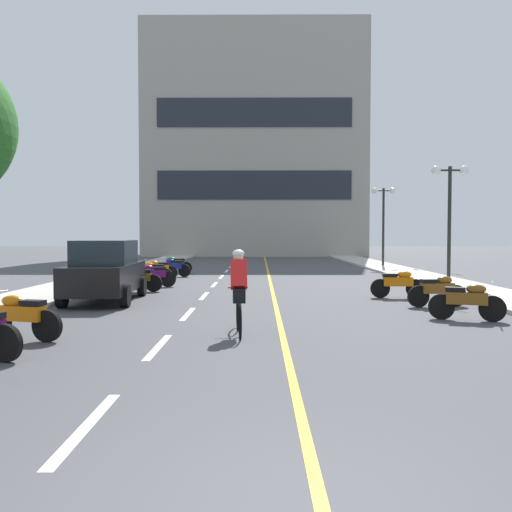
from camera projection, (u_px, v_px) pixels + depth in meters
name	position (u px, v px, depth m)	size (l,w,h in m)	color
ground_plane	(264.00, 279.00, 24.61)	(140.00, 140.00, 0.00)	#47474C
curb_left	(122.00, 273.00, 27.65)	(2.40, 72.00, 0.12)	#B7B2A8
curb_right	(405.00, 273.00, 27.56)	(2.40, 72.00, 0.12)	#B7B2A8
lane_dash_0	(87.00, 426.00, 5.63)	(0.14, 2.20, 0.01)	silver
lane_dash_1	(158.00, 347.00, 9.63)	(0.14, 2.20, 0.01)	silver
lane_dash_2	(188.00, 314.00, 13.63)	(0.14, 2.20, 0.01)	silver
lane_dash_3	(204.00, 296.00, 17.62)	(0.14, 2.20, 0.01)	silver
lane_dash_4	(214.00, 285.00, 21.62)	(0.14, 2.20, 0.01)	silver
lane_dash_5	(221.00, 277.00, 25.62)	(0.14, 2.20, 0.01)	silver
lane_dash_6	(227.00, 271.00, 29.61)	(0.14, 2.20, 0.01)	silver
lane_dash_7	(231.00, 267.00, 33.61)	(0.14, 2.20, 0.01)	silver
lane_dash_8	(234.00, 263.00, 37.61)	(0.14, 2.20, 0.01)	silver
lane_dash_9	(236.00, 261.00, 41.61)	(0.14, 2.20, 0.01)	silver
lane_dash_10	(238.00, 258.00, 45.60)	(0.14, 2.20, 0.01)	silver
lane_dash_11	(240.00, 256.00, 49.60)	(0.14, 2.20, 0.01)	silver
centre_line_yellow	(268.00, 274.00, 27.60)	(0.12, 66.00, 0.01)	gold
office_building	(255.00, 146.00, 53.11)	(20.57, 10.00, 21.35)	#9E998E
street_lamp_mid	(450.00, 196.00, 21.31)	(1.46, 0.36, 4.57)	black
street_lamp_far	(383.00, 208.00, 32.99)	(1.46, 0.36, 4.72)	black
parked_car_near	(105.00, 271.00, 16.13)	(2.10, 4.28, 1.82)	black
motorcycle_2	(21.00, 316.00, 10.17)	(1.67, 0.70, 0.92)	black
motorcycle_3	(467.00, 300.00, 12.53)	(1.64, 0.79, 0.92)	black
motorcycle_4	(438.00, 290.00, 14.91)	(1.70, 0.60, 0.92)	black
motorcycle_5	(398.00, 283.00, 17.00)	(1.70, 0.60, 0.92)	black
motorcycle_6	(138.00, 278.00, 18.94)	(1.70, 0.60, 0.92)	black
motorcycle_7	(153.00, 275.00, 20.41)	(1.64, 0.78, 0.92)	black
motorcycle_8	(153.00, 272.00, 22.31)	(1.69, 0.60, 0.92)	black
motorcycle_9	(158.00, 269.00, 23.84)	(1.65, 0.75, 0.92)	black
motorcycle_10	(174.00, 267.00, 25.65)	(1.66, 0.75, 0.92)	black
motorcycle_11	(175.00, 265.00, 27.52)	(1.67, 0.70, 0.92)	black
cyclist_rider	(239.00, 290.00, 10.84)	(0.42, 1.77, 1.71)	black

